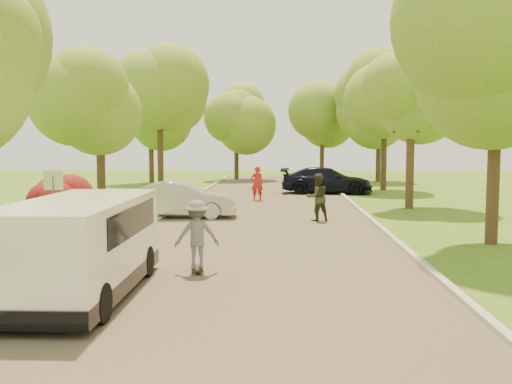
% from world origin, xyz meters
% --- Properties ---
extents(ground, '(100.00, 100.00, 0.00)m').
position_xyz_m(ground, '(0.00, 0.00, 0.00)').
color(ground, '#3B6A19').
rests_on(ground, ground).
extents(road, '(8.00, 60.00, 0.01)m').
position_xyz_m(road, '(0.00, 8.00, 0.01)').
color(road, '#4C4438').
rests_on(road, ground).
extents(curb_left, '(0.18, 60.00, 0.12)m').
position_xyz_m(curb_left, '(-4.05, 8.00, 0.06)').
color(curb_left, '#B2AD9E').
rests_on(curb_left, ground).
extents(curb_right, '(0.18, 60.00, 0.12)m').
position_xyz_m(curb_right, '(4.05, 8.00, 0.06)').
color(curb_right, '#B2AD9E').
rests_on(curb_right, ground).
extents(street_sign, '(0.55, 0.06, 2.17)m').
position_xyz_m(street_sign, '(-5.80, 4.00, 1.56)').
color(street_sign, '#59595E').
rests_on(street_sign, ground).
extents(red_shrub, '(1.70, 1.70, 1.95)m').
position_xyz_m(red_shrub, '(-6.30, 5.50, 1.10)').
color(red_shrub, '#382619').
rests_on(red_shrub, ground).
extents(tree_l_midb, '(4.30, 4.20, 6.62)m').
position_xyz_m(tree_l_midb, '(-6.81, 12.00, 4.59)').
color(tree_l_midb, '#382619').
rests_on(tree_l_midb, ground).
extents(tree_l_far, '(4.92, 4.80, 7.79)m').
position_xyz_m(tree_l_far, '(-6.39, 22.00, 5.47)').
color(tree_l_far, '#382619').
rests_on(tree_l_far, ground).
extents(tree_r_mida, '(5.13, 5.00, 7.95)m').
position_xyz_m(tree_r_mida, '(7.02, 5.00, 5.54)').
color(tree_r_mida, '#382619').
rests_on(tree_r_mida, ground).
extents(tree_r_midb, '(4.51, 4.40, 7.01)m').
position_xyz_m(tree_r_midb, '(6.60, 14.00, 4.88)').
color(tree_r_midb, '#382619').
rests_on(tree_r_midb, ground).
extents(tree_r_far, '(5.33, 5.20, 8.34)m').
position_xyz_m(tree_r_far, '(7.23, 24.00, 5.83)').
color(tree_r_far, '#382619').
rests_on(tree_r_far, ground).
extents(tree_bg_a, '(5.12, 5.00, 7.72)m').
position_xyz_m(tree_bg_a, '(-8.78, 30.00, 5.31)').
color(tree_bg_a, '#382619').
rests_on(tree_bg_a, ground).
extents(tree_bg_b, '(5.12, 5.00, 7.95)m').
position_xyz_m(tree_bg_b, '(8.22, 32.00, 5.54)').
color(tree_bg_b, '#382619').
rests_on(tree_bg_b, ground).
extents(tree_bg_c, '(4.92, 4.80, 7.33)m').
position_xyz_m(tree_bg_c, '(-2.79, 34.00, 5.02)').
color(tree_bg_c, '#382619').
rests_on(tree_bg_c, ground).
extents(tree_bg_d, '(5.12, 5.00, 7.72)m').
position_xyz_m(tree_bg_d, '(4.22, 36.00, 5.31)').
color(tree_bg_d, '#382619').
rests_on(tree_bg_d, ground).
extents(minivan, '(2.04, 5.06, 1.88)m').
position_xyz_m(minivan, '(-3.20, -1.14, 0.99)').
color(minivan, white).
rests_on(minivan, ground).
extents(silver_sedan, '(4.41, 1.71, 1.43)m').
position_xyz_m(silver_sedan, '(-3.30, 10.42, 0.72)').
color(silver_sedan, '#B6B7BC').
rests_on(silver_sedan, ground).
extents(dark_sedan, '(5.43, 2.59, 1.53)m').
position_xyz_m(dark_sedan, '(3.27, 21.37, 0.76)').
color(dark_sedan, black).
rests_on(dark_sedan, ground).
extents(longboard, '(0.40, 0.83, 0.09)m').
position_xyz_m(longboard, '(-1.26, 0.94, 0.09)').
color(longboard, black).
rests_on(longboard, ground).
extents(skateboarder, '(1.12, 0.80, 1.56)m').
position_xyz_m(skateboarder, '(-1.26, 0.94, 0.88)').
color(skateboarder, slate).
rests_on(skateboarder, longboard).
extents(person_striped, '(0.68, 0.49, 1.76)m').
position_xyz_m(person_striped, '(-0.60, 17.24, 0.88)').
color(person_striped, '#B41D1B').
rests_on(person_striped, ground).
extents(person_olive, '(1.06, 0.96, 1.80)m').
position_xyz_m(person_olive, '(2.00, 9.65, 0.90)').
color(person_olive, '#2E331E').
rests_on(person_olive, ground).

